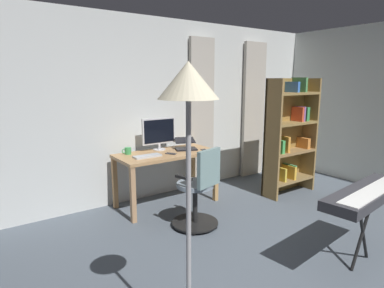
{
  "coord_description": "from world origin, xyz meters",
  "views": [
    {
      "loc": [
        2.62,
        0.9,
        1.74
      ],
      "look_at": [
        0.39,
        -2.27,
        0.97
      ],
      "focal_mm": 30.42,
      "sensor_mm": 36.0,
      "label": 1
    }
  ],
  "objects_px": {
    "laptop": "(185,146)",
    "piano_keyboard": "(367,195)",
    "office_chair": "(199,191)",
    "cell_phone_face_up": "(171,154)",
    "computer_monitor": "(159,132)",
    "floor_lamp": "(188,110)",
    "computer_keyboard": "(147,156)",
    "cell_phone_by_monitor": "(205,150)",
    "mug_coffee": "(128,151)",
    "bookshelf": "(289,136)",
    "desk": "(166,160)"
  },
  "relations": [
    {
      "from": "laptop",
      "to": "cell_phone_face_up",
      "type": "relative_size",
      "value": 2.74
    },
    {
      "from": "mug_coffee",
      "to": "piano_keyboard",
      "type": "bearing_deg",
      "value": 114.94
    },
    {
      "from": "office_chair",
      "to": "cell_phone_face_up",
      "type": "distance_m",
      "value": 0.8
    },
    {
      "from": "cell_phone_by_monitor",
      "to": "mug_coffee",
      "type": "bearing_deg",
      "value": -12.74
    },
    {
      "from": "computer_keyboard",
      "to": "bookshelf",
      "type": "bearing_deg",
      "value": 165.5
    },
    {
      "from": "computer_monitor",
      "to": "piano_keyboard",
      "type": "bearing_deg",
      "value": 105.48
    },
    {
      "from": "desk",
      "to": "cell_phone_face_up",
      "type": "relative_size",
      "value": 9.59
    },
    {
      "from": "computer_keyboard",
      "to": "mug_coffee",
      "type": "distance_m",
      "value": 0.33
    },
    {
      "from": "bookshelf",
      "to": "piano_keyboard",
      "type": "bearing_deg",
      "value": 58.67
    },
    {
      "from": "bookshelf",
      "to": "piano_keyboard",
      "type": "distance_m",
      "value": 2.05
    },
    {
      "from": "laptop",
      "to": "cell_phone_by_monitor",
      "type": "height_order",
      "value": "laptop"
    },
    {
      "from": "computer_keyboard",
      "to": "floor_lamp",
      "type": "bearing_deg",
      "value": 68.61
    },
    {
      "from": "laptop",
      "to": "piano_keyboard",
      "type": "height_order",
      "value": "laptop"
    },
    {
      "from": "office_chair",
      "to": "mug_coffee",
      "type": "height_order",
      "value": "office_chair"
    },
    {
      "from": "computer_keyboard",
      "to": "computer_monitor",
      "type": "bearing_deg",
      "value": -139.09
    },
    {
      "from": "computer_keyboard",
      "to": "bookshelf",
      "type": "relative_size",
      "value": 0.21
    },
    {
      "from": "desk",
      "to": "office_chair",
      "type": "bearing_deg",
      "value": 85.47
    },
    {
      "from": "cell_phone_face_up",
      "to": "bookshelf",
      "type": "distance_m",
      "value": 1.87
    },
    {
      "from": "cell_phone_by_monitor",
      "to": "mug_coffee",
      "type": "distance_m",
      "value": 1.07
    },
    {
      "from": "computer_monitor",
      "to": "floor_lamp",
      "type": "xyz_separation_m",
      "value": [
        1.21,
        2.49,
        0.57
      ]
    },
    {
      "from": "cell_phone_face_up",
      "to": "desk",
      "type": "bearing_deg",
      "value": -116.02
    },
    {
      "from": "office_chair",
      "to": "computer_monitor",
      "type": "height_order",
      "value": "computer_monitor"
    },
    {
      "from": "office_chair",
      "to": "bookshelf",
      "type": "relative_size",
      "value": 0.55
    },
    {
      "from": "cell_phone_face_up",
      "to": "piano_keyboard",
      "type": "bearing_deg",
      "value": 80.64
    },
    {
      "from": "computer_monitor",
      "to": "bookshelf",
      "type": "xyz_separation_m",
      "value": [
        -1.78,
        0.85,
        -0.12
      ]
    },
    {
      "from": "computer_keyboard",
      "to": "cell_phone_by_monitor",
      "type": "distance_m",
      "value": 0.86
    },
    {
      "from": "office_chair",
      "to": "computer_keyboard",
      "type": "distance_m",
      "value": 0.87
    },
    {
      "from": "desk",
      "to": "office_chair",
      "type": "xyz_separation_m",
      "value": [
        0.07,
        0.86,
        -0.19
      ]
    },
    {
      "from": "office_chair",
      "to": "laptop",
      "type": "bearing_deg",
      "value": 50.02
    },
    {
      "from": "office_chair",
      "to": "mug_coffee",
      "type": "xyz_separation_m",
      "value": [
        0.41,
        -1.06,
        0.34
      ]
    },
    {
      "from": "desk",
      "to": "mug_coffee",
      "type": "xyz_separation_m",
      "value": [
        0.48,
        -0.21,
        0.15
      ]
    },
    {
      "from": "computer_keyboard",
      "to": "laptop",
      "type": "bearing_deg",
      "value": -170.06
    },
    {
      "from": "office_chair",
      "to": "computer_monitor",
      "type": "bearing_deg",
      "value": 70.68
    },
    {
      "from": "computer_monitor",
      "to": "laptop",
      "type": "bearing_deg",
      "value": 151.35
    },
    {
      "from": "floor_lamp",
      "to": "computer_monitor",
      "type": "bearing_deg",
      "value": -115.8
    },
    {
      "from": "mug_coffee",
      "to": "bookshelf",
      "type": "relative_size",
      "value": 0.07
    },
    {
      "from": "cell_phone_by_monitor",
      "to": "floor_lamp",
      "type": "distance_m",
      "value": 2.81
    },
    {
      "from": "computer_monitor",
      "to": "mug_coffee",
      "type": "bearing_deg",
      "value": 0.45
    },
    {
      "from": "computer_keyboard",
      "to": "laptop",
      "type": "height_order",
      "value": "laptop"
    },
    {
      "from": "desk",
      "to": "laptop",
      "type": "bearing_deg",
      "value": -175.17
    },
    {
      "from": "desk",
      "to": "computer_keyboard",
      "type": "relative_size",
      "value": 3.78
    },
    {
      "from": "bookshelf",
      "to": "mug_coffee",
      "type": "bearing_deg",
      "value": -20.47
    },
    {
      "from": "office_chair",
      "to": "piano_keyboard",
      "type": "distance_m",
      "value": 1.74
    },
    {
      "from": "desk",
      "to": "bookshelf",
      "type": "xyz_separation_m",
      "value": [
        -1.79,
        0.64,
        0.24
      ]
    },
    {
      "from": "desk",
      "to": "piano_keyboard",
      "type": "bearing_deg",
      "value": 106.91
    },
    {
      "from": "laptop",
      "to": "piano_keyboard",
      "type": "xyz_separation_m",
      "value": [
        -0.39,
        2.41,
        -0.1
      ]
    },
    {
      "from": "cell_phone_face_up",
      "to": "mug_coffee",
      "type": "height_order",
      "value": "mug_coffee"
    },
    {
      "from": "computer_monitor",
      "to": "laptop",
      "type": "height_order",
      "value": "computer_monitor"
    },
    {
      "from": "cell_phone_face_up",
      "to": "office_chair",
      "type": "bearing_deg",
      "value": 57.59
    },
    {
      "from": "desk",
      "to": "mug_coffee",
      "type": "relative_size",
      "value": 10.56
    }
  ]
}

